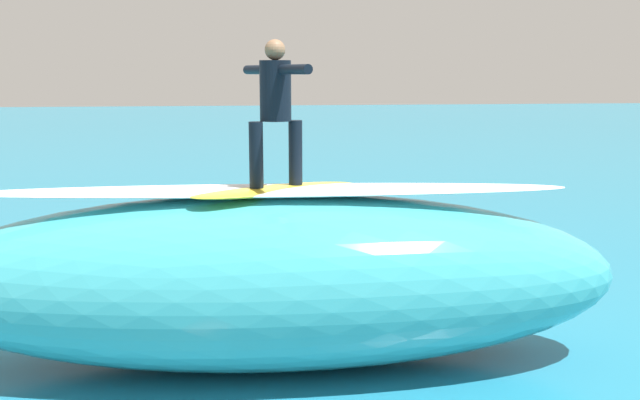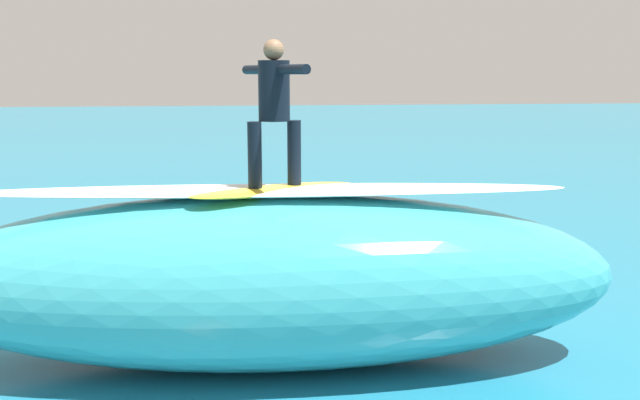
{
  "view_description": "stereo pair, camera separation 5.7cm",
  "coord_description": "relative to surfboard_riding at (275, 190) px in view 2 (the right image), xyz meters",
  "views": [
    {
      "loc": [
        0.34,
        9.99,
        3.09
      ],
      "look_at": [
        -1.04,
        0.35,
        1.36
      ],
      "focal_mm": 40.38,
      "sensor_mm": 36.0,
      "label": 1
    },
    {
      "loc": [
        0.28,
        10.0,
        3.09
      ],
      "look_at": [
        -1.04,
        0.35,
        1.36
      ],
      "focal_mm": 40.38,
      "sensor_mm": 36.0,
      "label": 2
    }
  ],
  "objects": [
    {
      "name": "surfboard_riding",
      "position": [
        0.0,
        0.0,
        0.0
      ],
      "size": [
        1.95,
        1.19,
        0.09
      ],
      "primitive_type": "ellipsoid",
      "rotation": [
        0.0,
        0.0,
        0.37
      ],
      "color": "yellow",
      "rests_on": "wave_crest"
    },
    {
      "name": "ground_plane",
      "position": [
        0.26,
        -2.65,
        -1.89
      ],
      "size": [
        120.0,
        120.0,
        0.0
      ],
      "primitive_type": "plane",
      "color": "teal"
    },
    {
      "name": "surfer_riding",
      "position": [
        0.0,
        0.0,
        0.91
      ],
      "size": [
        0.6,
        1.35,
        1.49
      ],
      "rotation": [
        0.0,
        0.0,
        0.37
      ],
      "color": "black",
      "rests_on": "surfboard_riding"
    },
    {
      "name": "surfboard_paddling",
      "position": [
        -1.57,
        -4.6,
        -1.85
      ],
      "size": [
        2.17,
        1.52,
        0.08
      ],
      "primitive_type": "ellipsoid",
      "rotation": [
        0.0,
        0.0,
        2.63
      ],
      "color": "silver",
      "rests_on": "ground_plane"
    },
    {
      "name": "surfer_paddling",
      "position": [
        -1.46,
        -4.66,
        -1.68
      ],
      "size": [
        1.57,
        1.01,
        0.31
      ],
      "rotation": [
        0.0,
        0.0,
        2.63
      ],
      "color": "black",
      "rests_on": "surfboard_paddling"
    },
    {
      "name": "wave_foam_lip",
      "position": [
        0.07,
        -0.01,
        -0.0
      ],
      "size": [
        6.34,
        1.22,
        0.08
      ],
      "primitive_type": "ellipsoid",
      "rotation": [
        0.0,
        0.0,
        -0.07
      ],
      "color": "white",
      "rests_on": "wave_crest"
    },
    {
      "name": "foam_patch_near",
      "position": [
        1.34,
        -5.45,
        -1.8
      ],
      "size": [
        0.64,
        0.6,
        0.17
      ],
      "primitive_type": "ellipsoid",
      "rotation": [
        0.0,
        0.0,
        0.56
      ],
      "color": "white",
      "rests_on": "ground_plane"
    },
    {
      "name": "foam_patch_far",
      "position": [
        0.82,
        -2.13,
        -1.81
      ],
      "size": [
        1.24,
        1.12,
        0.16
      ],
      "primitive_type": "ellipsoid",
      "rotation": [
        0.0,
        0.0,
        0.3
      ],
      "color": "white",
      "rests_on": "ground_plane"
    },
    {
      "name": "wave_crest",
      "position": [
        0.07,
        -0.01,
        -0.97
      ],
      "size": [
        7.55,
        2.74,
        1.85
      ],
      "primitive_type": "ellipsoid",
      "rotation": [
        0.0,
        0.0,
        -0.07
      ],
      "color": "teal",
      "rests_on": "ground_plane"
    }
  ]
}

